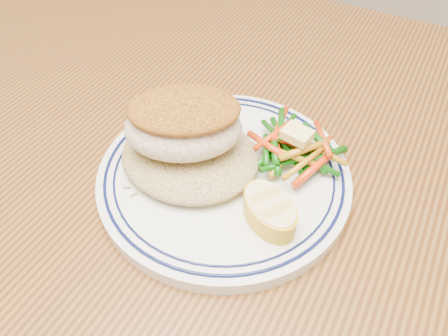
% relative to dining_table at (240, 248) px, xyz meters
% --- Properties ---
extents(dining_table, '(1.50, 0.90, 0.75)m').
position_rel_dining_table_xyz_m(dining_table, '(0.00, 0.00, 0.00)').
color(dining_table, '#4A280E').
rests_on(dining_table, ground).
extents(plate, '(0.26, 0.26, 0.02)m').
position_rel_dining_table_xyz_m(plate, '(-0.03, 0.01, 0.11)').
color(plate, white).
rests_on(plate, dining_table).
extents(rice_pilaf, '(0.14, 0.13, 0.03)m').
position_rel_dining_table_xyz_m(rice_pilaf, '(-0.06, 0.00, 0.13)').
color(rice_pilaf, '#98814C').
rests_on(rice_pilaf, plate).
extents(fish_fillet, '(0.14, 0.13, 0.06)m').
position_rel_dining_table_xyz_m(fish_fillet, '(-0.07, 0.00, 0.16)').
color(fish_fillet, beige).
rests_on(fish_fillet, rice_pilaf).
extents(vegetable_pile, '(0.11, 0.10, 0.03)m').
position_rel_dining_table_xyz_m(vegetable_pile, '(0.03, 0.06, 0.13)').
color(vegetable_pile, '#0D500A').
rests_on(vegetable_pile, plate).
extents(butter_pat, '(0.03, 0.03, 0.01)m').
position_rel_dining_table_xyz_m(butter_pat, '(0.03, 0.06, 0.14)').
color(butter_pat, '#FAE07A').
rests_on(butter_pat, vegetable_pile).
extents(lemon_wedge, '(0.08, 0.08, 0.02)m').
position_rel_dining_table_xyz_m(lemon_wedge, '(0.04, -0.03, 0.13)').
color(lemon_wedge, gold).
rests_on(lemon_wedge, plate).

